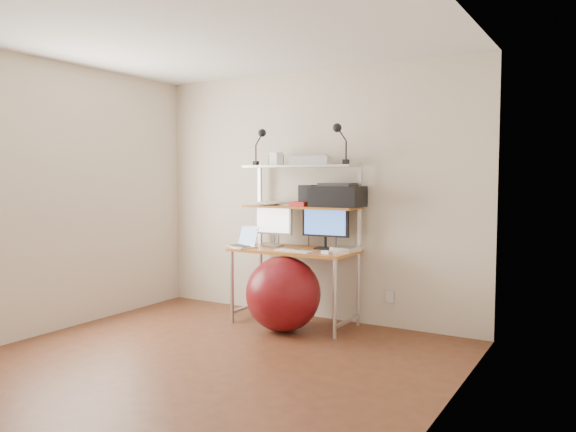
% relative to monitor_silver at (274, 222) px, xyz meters
% --- Properties ---
extents(room, '(3.60, 3.60, 3.60)m').
position_rel_monitor_silver_xyz_m(room, '(0.30, -1.54, 0.27)').
color(room, brown).
rests_on(room, ground).
extents(computer_desk, '(1.20, 0.60, 1.57)m').
position_rel_monitor_silver_xyz_m(computer_desk, '(0.30, -0.03, -0.03)').
color(computer_desk, '#B16722').
rests_on(computer_desk, ground).
extents(desktop, '(1.20, 0.60, 0.00)m').
position_rel_monitor_silver_xyz_m(desktop, '(0.30, -0.10, -0.24)').
color(desktop, '#B16722').
rests_on(desktop, computer_desk).
extents(mid_shelf, '(1.18, 0.34, 0.00)m').
position_rel_monitor_silver_xyz_m(mid_shelf, '(0.30, 0.03, 0.17)').
color(mid_shelf, '#B16722').
rests_on(mid_shelf, computer_desk).
extents(top_shelf, '(1.18, 0.34, 0.00)m').
position_rel_monitor_silver_xyz_m(top_shelf, '(0.30, 0.03, 0.57)').
color(top_shelf, silver).
rests_on(top_shelf, computer_desk).
extents(floor, '(3.60, 3.60, 0.00)m').
position_rel_monitor_silver_xyz_m(floor, '(0.30, -1.54, -0.98)').
color(floor, brown).
rests_on(floor, ground).
extents(wall_outlet, '(0.08, 0.01, 0.12)m').
position_rel_monitor_silver_xyz_m(wall_outlet, '(1.15, 0.25, -0.68)').
color(wall_outlet, silver).
rests_on(wall_outlet, room).
extents(monitor_silver, '(0.41, 0.15, 0.46)m').
position_rel_monitor_silver_xyz_m(monitor_silver, '(0.00, 0.00, 0.00)').
color(monitor_silver, '#B6B7BB').
rests_on(monitor_silver, desktop).
extents(monitor_black, '(0.48, 0.14, 0.48)m').
position_rel_monitor_silver_xyz_m(monitor_black, '(0.56, 0.04, -0.00)').
color(monitor_black, black).
rests_on(monitor_black, desktop).
extents(laptop, '(0.37, 0.34, 0.26)m').
position_rel_monitor_silver_xyz_m(laptop, '(-0.20, -0.23, -0.20)').
color(laptop, silver).
rests_on(laptop, desktop).
extents(keyboard, '(0.39, 0.14, 0.01)m').
position_rel_monitor_silver_xyz_m(keyboard, '(0.38, -0.27, -0.24)').
color(keyboard, silver).
rests_on(keyboard, desktop).
extents(mouse, '(0.11, 0.08, 0.03)m').
position_rel_monitor_silver_xyz_m(mouse, '(0.73, -0.25, -0.23)').
color(mouse, silver).
rests_on(mouse, desktop).
extents(mac_mini, '(0.25, 0.25, 0.04)m').
position_rel_monitor_silver_xyz_m(mac_mini, '(0.80, -0.01, -0.22)').
color(mac_mini, silver).
rests_on(mac_mini, desktop).
extents(phone, '(0.09, 0.14, 0.01)m').
position_rel_monitor_silver_xyz_m(phone, '(0.36, -0.23, -0.24)').
color(phone, black).
rests_on(phone, desktop).
extents(printer, '(0.49, 0.34, 0.23)m').
position_rel_monitor_silver_xyz_m(printer, '(0.69, 0.05, 0.28)').
color(printer, black).
rests_on(printer, mid_shelf).
extents(nas_cube, '(0.15, 0.15, 0.21)m').
position_rel_monitor_silver_xyz_m(nas_cube, '(0.37, 0.03, 0.27)').
color(nas_cube, black).
rests_on(nas_cube, mid_shelf).
extents(red_box, '(0.17, 0.11, 0.05)m').
position_rel_monitor_silver_xyz_m(red_box, '(0.33, -0.06, 0.19)').
color(red_box, red).
rests_on(red_box, mid_shelf).
extents(scanner, '(0.42, 0.32, 0.10)m').
position_rel_monitor_silver_xyz_m(scanner, '(0.41, 0.04, 0.62)').
color(scanner, silver).
rests_on(scanner, top_shelf).
extents(box_white, '(0.13, 0.12, 0.13)m').
position_rel_monitor_silver_xyz_m(box_white, '(0.04, -0.01, 0.63)').
color(box_white, silver).
rests_on(box_white, top_shelf).
extents(box_grey, '(0.13, 0.13, 0.11)m').
position_rel_monitor_silver_xyz_m(box_grey, '(-0.02, 0.08, 0.62)').
color(box_grey, '#2E2E30').
rests_on(box_grey, top_shelf).
extents(clip_lamp_left, '(0.14, 0.08, 0.36)m').
position_rel_monitor_silver_xyz_m(clip_lamp_left, '(-0.11, -0.06, 0.83)').
color(clip_lamp_left, black).
rests_on(clip_lamp_left, top_shelf).
extents(clip_lamp_right, '(0.15, 0.08, 0.38)m').
position_rel_monitor_silver_xyz_m(clip_lamp_right, '(0.74, -0.04, 0.85)').
color(clip_lamp_right, black).
rests_on(clip_lamp_right, top_shelf).
extents(exercise_ball, '(0.70, 0.70, 0.70)m').
position_rel_monitor_silver_xyz_m(exercise_ball, '(0.33, -0.37, -0.63)').
color(exercise_ball, maroon).
rests_on(exercise_ball, floor).
extents(paper_stack, '(0.36, 0.42, 0.03)m').
position_rel_monitor_silver_xyz_m(paper_stack, '(-0.08, 0.04, 0.18)').
color(paper_stack, white).
rests_on(paper_stack, mid_shelf).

